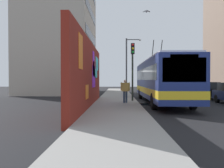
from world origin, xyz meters
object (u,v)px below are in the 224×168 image
Objects in this scene: city_bus at (161,79)px; pedestrian_at_curb at (125,89)px; street_lamp at (128,62)px; traffic_light at (133,62)px; parked_car_black at (206,90)px.

pedestrian_at_curb is at bearing 116.32° from city_bus.
city_bus is 1.89× the size of street_lamp.
pedestrian_at_curb is at bearing 176.32° from street_lamp.
street_lamp is (11.37, -0.73, 2.85)m from pedestrian_at_curb.
city_bus is 2.78× the size of traffic_light.
street_lamp is at bearing -0.63° from traffic_light.
traffic_light is at bearing 84.40° from city_bus.
street_lamp is (10.00, 2.04, 2.14)m from city_bus.
parked_car_black is 0.70× the size of street_lamp.
pedestrian_at_curb is 0.37× the size of traffic_light.
street_lamp reaches higher than pedestrian_at_curb.
street_lamp reaches higher than traffic_light.
city_bus is 2.54m from traffic_light.
street_lamp is at bearing 52.65° from parked_car_black.
traffic_light is (-4.26, 7.35, 2.33)m from parked_car_black.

